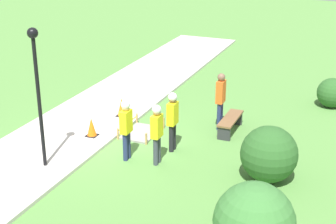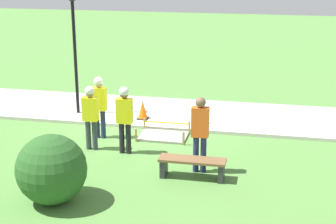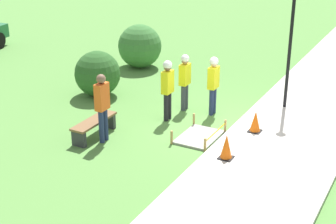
{
  "view_description": "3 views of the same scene",
  "coord_description": "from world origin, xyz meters",
  "px_view_note": "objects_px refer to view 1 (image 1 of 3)",
  "views": [
    {
      "loc": [
        12.47,
        7.04,
        6.56
      ],
      "look_at": [
        -0.92,
        1.48,
        0.88
      ],
      "focal_mm": 55.0,
      "sensor_mm": 36.0,
      "label": 1
    },
    {
      "loc": [
        -3.88,
        13.99,
        5.08
      ],
      "look_at": [
        -1.23,
        1.32,
        1.01
      ],
      "focal_mm": 55.0,
      "sensor_mm": 36.0,
      "label": 2
    },
    {
      "loc": [
        -12.39,
        -4.65,
        5.91
      ],
      "look_at": [
        -1.37,
        1.28,
        0.78
      ],
      "focal_mm": 55.0,
      "sensor_mm": 36.0,
      "label": 3
    }
  ],
  "objects_px": {
    "traffic_cone_near_patch": "(122,107)",
    "worker_supervisor": "(157,129)",
    "park_bench": "(230,122)",
    "lamppost_near": "(37,78)",
    "worker_trainee": "(173,116)",
    "bystander_in_orange_shirt": "(221,97)",
    "traffic_cone_far_patch": "(92,127)",
    "worker_assistant": "(126,125)"
  },
  "relations": [
    {
      "from": "worker_assistant",
      "to": "lamppost_near",
      "type": "distance_m",
      "value": 2.74
    },
    {
      "from": "traffic_cone_near_patch",
      "to": "lamppost_near",
      "type": "height_order",
      "value": "lamppost_near"
    },
    {
      "from": "traffic_cone_far_patch",
      "to": "worker_supervisor",
      "type": "height_order",
      "value": "worker_supervisor"
    },
    {
      "from": "worker_supervisor",
      "to": "worker_assistant",
      "type": "bearing_deg",
      "value": -85.53
    },
    {
      "from": "worker_supervisor",
      "to": "worker_assistant",
      "type": "height_order",
      "value": "worker_assistant"
    },
    {
      "from": "traffic_cone_near_patch",
      "to": "worker_supervisor",
      "type": "distance_m",
      "value": 3.61
    },
    {
      "from": "traffic_cone_near_patch",
      "to": "lamppost_near",
      "type": "xyz_separation_m",
      "value": [
        4.03,
        -0.27,
        2.18
      ]
    },
    {
      "from": "lamppost_near",
      "to": "worker_assistant",
      "type": "bearing_deg",
      "value": 127.23
    },
    {
      "from": "bystander_in_orange_shirt",
      "to": "traffic_cone_far_patch",
      "type": "bearing_deg",
      "value": -56.17
    },
    {
      "from": "traffic_cone_far_patch",
      "to": "park_bench",
      "type": "bearing_deg",
      "value": 119.78
    },
    {
      "from": "traffic_cone_near_patch",
      "to": "worker_assistant",
      "type": "bearing_deg",
      "value": 29.92
    },
    {
      "from": "worker_trainee",
      "to": "lamppost_near",
      "type": "bearing_deg",
      "value": -49.29
    },
    {
      "from": "lamppost_near",
      "to": "worker_supervisor",
      "type": "bearing_deg",
      "value": 118.06
    },
    {
      "from": "worker_supervisor",
      "to": "lamppost_near",
      "type": "xyz_separation_m",
      "value": [
        1.44,
        -2.7,
        1.56
      ]
    },
    {
      "from": "park_bench",
      "to": "bystander_in_orange_shirt",
      "type": "xyz_separation_m",
      "value": [
        -0.11,
        -0.39,
        0.74
      ]
    },
    {
      "from": "worker_assistant",
      "to": "bystander_in_orange_shirt",
      "type": "distance_m",
      "value": 3.57
    },
    {
      "from": "worker_supervisor",
      "to": "bystander_in_orange_shirt",
      "type": "bearing_deg",
      "value": 163.9
    },
    {
      "from": "park_bench",
      "to": "lamppost_near",
      "type": "relative_size",
      "value": 0.41
    },
    {
      "from": "lamppost_near",
      "to": "worker_trainee",
      "type": "bearing_deg",
      "value": 130.71
    },
    {
      "from": "traffic_cone_near_patch",
      "to": "lamppost_near",
      "type": "distance_m",
      "value": 4.59
    },
    {
      "from": "worker_assistant",
      "to": "lamppost_near",
      "type": "relative_size",
      "value": 0.47
    },
    {
      "from": "traffic_cone_far_patch",
      "to": "lamppost_near",
      "type": "height_order",
      "value": "lamppost_near"
    },
    {
      "from": "worker_trainee",
      "to": "bystander_in_orange_shirt",
      "type": "bearing_deg",
      "value": 158.99
    },
    {
      "from": "traffic_cone_near_patch",
      "to": "worker_supervisor",
      "type": "bearing_deg",
      "value": 43.16
    },
    {
      "from": "traffic_cone_near_patch",
      "to": "bystander_in_orange_shirt",
      "type": "relative_size",
      "value": 0.34
    },
    {
      "from": "worker_supervisor",
      "to": "bystander_in_orange_shirt",
      "type": "distance_m",
      "value": 3.15
    },
    {
      "from": "traffic_cone_near_patch",
      "to": "park_bench",
      "type": "distance_m",
      "value": 3.71
    },
    {
      "from": "traffic_cone_near_patch",
      "to": "lamppost_near",
      "type": "bearing_deg",
      "value": -3.84
    },
    {
      "from": "park_bench",
      "to": "lamppost_near",
      "type": "bearing_deg",
      "value": -42.28
    },
    {
      "from": "worker_assistant",
      "to": "worker_trainee",
      "type": "distance_m",
      "value": 1.41
    },
    {
      "from": "traffic_cone_far_patch",
      "to": "worker_supervisor",
      "type": "xyz_separation_m",
      "value": [
        0.75,
        2.52,
        0.64
      ]
    },
    {
      "from": "traffic_cone_far_patch",
      "to": "worker_assistant",
      "type": "distance_m",
      "value": 1.94
    },
    {
      "from": "worker_assistant",
      "to": "bystander_in_orange_shirt",
      "type": "height_order",
      "value": "bystander_in_orange_shirt"
    },
    {
      "from": "worker_assistant",
      "to": "bystander_in_orange_shirt",
      "type": "relative_size",
      "value": 0.95
    },
    {
      "from": "worker_assistant",
      "to": "worker_trainee",
      "type": "bearing_deg",
      "value": 136.29
    },
    {
      "from": "worker_supervisor",
      "to": "lamppost_near",
      "type": "distance_m",
      "value": 3.44
    },
    {
      "from": "worker_assistant",
      "to": "lamppost_near",
      "type": "height_order",
      "value": "lamppost_near"
    },
    {
      "from": "traffic_cone_far_patch",
      "to": "lamppost_near",
      "type": "xyz_separation_m",
      "value": [
        2.19,
        -0.18,
        2.2
      ]
    },
    {
      "from": "park_bench",
      "to": "lamppost_near",
      "type": "distance_m",
      "value": 6.31
    },
    {
      "from": "traffic_cone_near_patch",
      "to": "worker_assistant",
      "type": "relative_size",
      "value": 0.36
    },
    {
      "from": "worker_trainee",
      "to": "lamppost_near",
      "type": "relative_size",
      "value": 0.47
    },
    {
      "from": "park_bench",
      "to": "worker_trainee",
      "type": "xyz_separation_m",
      "value": [
        1.97,
        -1.18,
        0.74
      ]
    }
  ]
}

